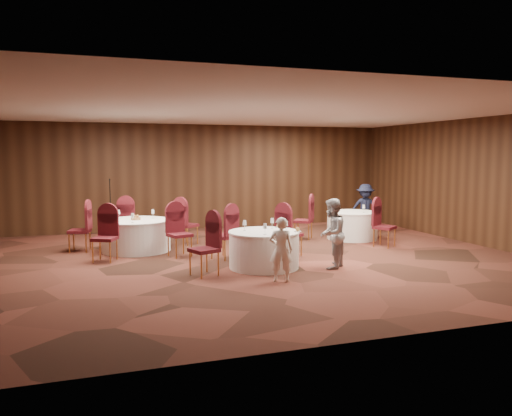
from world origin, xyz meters
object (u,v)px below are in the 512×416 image
object	(u,v)px
mic_stand	(111,220)
table_right	(352,225)
table_main	(264,249)
table_left	(136,235)
woman_a	(281,250)
woman_b	(332,234)
man_c	(365,208)

from	to	relation	value
mic_stand	table_right	bearing A→B (deg)	-21.55
table_main	table_left	bearing A→B (deg)	130.90
table_left	table_right	world-z (taller)	same
woman_a	woman_b	xyz separation A→B (m)	(1.35, 0.69, 0.12)
table_right	woman_a	xyz separation A→B (m)	(-3.52, -3.71, 0.21)
mic_stand	man_c	distance (m)	7.31
table_main	table_left	distance (m)	3.49
table_left	woman_a	world-z (taller)	woman_a
mic_stand	woman_b	size ratio (longest dim) A/B	1.15
table_main	woman_b	bearing A→B (deg)	-20.90
table_left	man_c	distance (m)	6.73
woman_b	man_c	world-z (taller)	man_c
table_main	mic_stand	distance (m)	5.70
table_right	woman_b	size ratio (longest dim) A/B	0.98
mic_stand	woman_a	xyz separation A→B (m)	(2.67, -6.16, 0.11)
woman_a	table_left	bearing A→B (deg)	-39.46
table_right	table_main	bearing A→B (deg)	-143.42
woman_a	man_c	xyz separation A→B (m)	(4.47, 4.66, 0.13)
table_right	woman_a	distance (m)	5.12
woman_b	table_main	bearing A→B (deg)	-67.45
woman_b	table_left	bearing A→B (deg)	-87.87
man_c	woman_a	bearing A→B (deg)	-105.41
woman_b	table_right	bearing A→B (deg)	-172.14
table_main	woman_b	size ratio (longest dim) A/B	1.01
woman_a	table_right	bearing A→B (deg)	-112.88
woman_b	woman_a	bearing A→B (deg)	-19.62
mic_stand	woman_b	bearing A→B (deg)	-53.67
mic_stand	woman_a	size ratio (longest dim) A/B	1.39
table_left	mic_stand	world-z (taller)	mic_stand
table_main	woman_a	bearing A→B (deg)	-94.35
table_right	mic_stand	world-z (taller)	mic_stand
table_left	woman_a	distance (m)	4.40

